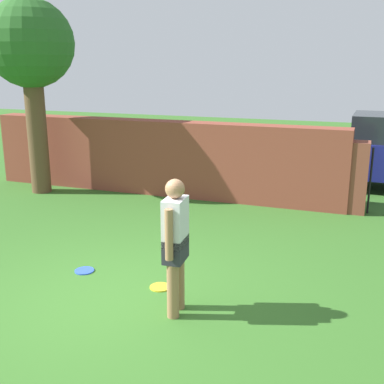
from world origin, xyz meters
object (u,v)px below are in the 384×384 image
(person, at_px, (175,241))
(frisbee_yellow, at_px, (160,287))
(frisbee_blue, at_px, (84,271))
(tree, at_px, (30,50))

(person, height_order, frisbee_yellow, person)
(person, relative_size, frisbee_blue, 6.00)
(tree, bearing_deg, frisbee_yellow, -38.37)
(frisbee_blue, relative_size, frisbee_yellow, 1.00)
(person, distance_m, frisbee_yellow, 1.12)
(frisbee_blue, bearing_deg, tree, 133.56)
(tree, height_order, frisbee_blue, tree)
(tree, bearing_deg, person, -39.60)
(frisbee_yellow, bearing_deg, tree, 141.63)
(person, relative_size, frisbee_yellow, 6.00)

